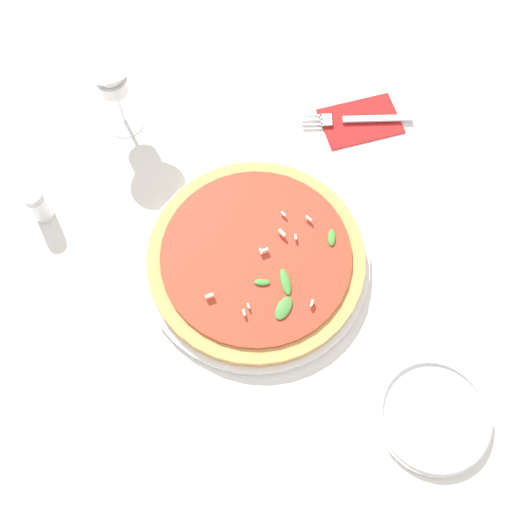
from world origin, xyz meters
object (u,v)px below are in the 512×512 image
(wine_glass, at_px, (111,78))
(side_plate_white, at_px, (434,415))
(fork, at_px, (357,119))
(shaker_pepper, at_px, (38,205))
(pizza_arugula_main, at_px, (256,259))

(wine_glass, xyz_separation_m, side_plate_white, (-0.36, 0.61, -0.11))
(wine_glass, bearing_deg, fork, 166.87)
(wine_glass, bearing_deg, shaker_pepper, 45.24)
(side_plate_white, relative_size, shaker_pepper, 2.50)
(shaker_pepper, bearing_deg, side_plate_white, 138.69)
(pizza_arugula_main, xyz_separation_m, fork, (-0.23, -0.23, -0.01))
(wine_glass, height_order, fork, wine_glass)
(fork, relative_size, side_plate_white, 1.17)
(pizza_arugula_main, height_order, wine_glass, wine_glass)
(pizza_arugula_main, height_order, shaker_pepper, shaker_pepper)
(pizza_arugula_main, relative_size, side_plate_white, 2.15)
(pizza_arugula_main, relative_size, shaker_pepper, 5.39)
(side_plate_white, bearing_deg, shaker_pepper, -41.31)
(pizza_arugula_main, relative_size, fork, 1.84)
(side_plate_white, height_order, shaker_pepper, shaker_pepper)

